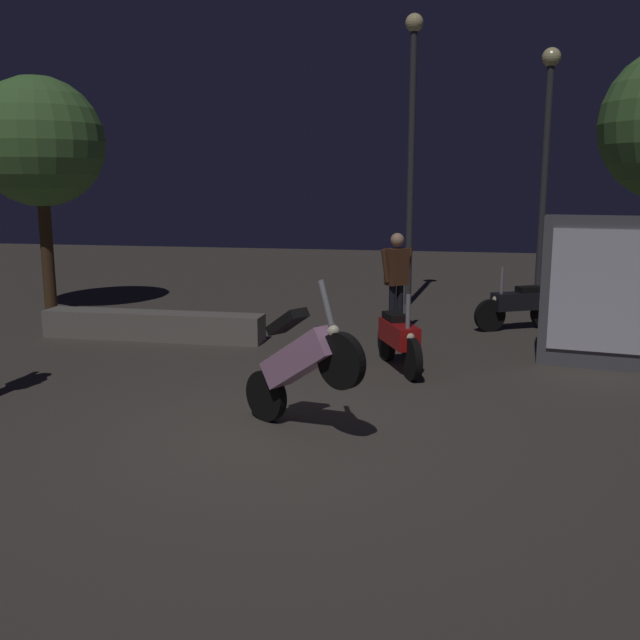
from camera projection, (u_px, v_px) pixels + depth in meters
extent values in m
plane|color=#4C443D|center=(276.00, 435.00, 7.37)|extent=(40.00, 40.00, 0.00)
cylinder|color=black|center=(266.00, 396.00, 7.77)|extent=(0.52, 0.39, 0.56)
cylinder|color=black|center=(341.00, 361.00, 6.90)|extent=(0.52, 0.39, 0.56)
cube|color=#C68CB7|center=(301.00, 357.00, 7.29)|extent=(0.97, 0.78, 0.76)
cube|color=black|center=(288.00, 322.00, 7.36)|extent=(0.49, 0.43, 0.32)
cylinder|color=gray|center=(326.00, 303.00, 6.93)|extent=(0.20, 0.16, 0.44)
sphere|color=#F2EABF|center=(334.00, 331.00, 6.92)|extent=(0.12, 0.12, 0.12)
cylinder|color=black|center=(545.00, 312.00, 12.67)|extent=(0.54, 0.34, 0.56)
cylinder|color=black|center=(490.00, 316.00, 12.37)|extent=(0.54, 0.34, 0.56)
cube|color=black|center=(519.00, 301.00, 12.48)|extent=(0.98, 0.70, 0.30)
cube|color=black|center=(529.00, 289.00, 12.49)|extent=(0.50, 0.41, 0.10)
cylinder|color=gray|center=(502.00, 280.00, 12.31)|extent=(0.08, 0.08, 0.45)
sphere|color=#F2EABF|center=(496.00, 299.00, 12.35)|extent=(0.12, 0.12, 0.12)
cylinder|color=black|center=(386.00, 341.00, 10.39)|extent=(0.31, 0.55, 0.56)
cylinder|color=black|center=(412.00, 359.00, 9.33)|extent=(0.31, 0.55, 0.56)
cube|color=#B71414|center=(399.00, 334.00, 9.82)|extent=(0.65, 0.99, 0.30)
cube|color=black|center=(395.00, 317.00, 9.97)|extent=(0.40, 0.50, 0.10)
cylinder|color=gray|center=(408.00, 311.00, 9.41)|extent=(0.08, 0.08, 0.45)
sphere|color=#F2EABF|center=(410.00, 337.00, 9.37)|extent=(0.12, 0.12, 0.12)
cylinder|color=black|center=(392.00, 309.00, 12.21)|extent=(0.12, 0.12, 0.83)
cylinder|color=black|center=(400.00, 308.00, 12.30)|extent=(0.12, 0.12, 0.83)
cube|color=#59331E|center=(397.00, 267.00, 12.12)|extent=(0.43, 0.42, 0.62)
sphere|color=tan|center=(397.00, 240.00, 12.03)|extent=(0.23, 0.23, 0.23)
cylinder|color=#59331E|center=(386.00, 266.00, 11.99)|extent=(0.20, 0.19, 0.56)
cylinder|color=#59331E|center=(408.00, 264.00, 12.24)|extent=(0.20, 0.19, 0.56)
cylinder|color=#38383D|center=(411.00, 172.00, 14.62)|extent=(0.14, 0.14, 5.49)
sphere|color=#F9E59E|center=(414.00, 23.00, 14.06)|extent=(0.36, 0.36, 0.36)
cylinder|color=#38383D|center=(544.00, 191.00, 14.13)|extent=(0.14, 0.14, 4.75)
sphere|color=#F9E59E|center=(551.00, 57.00, 13.65)|extent=(0.36, 0.36, 0.36)
cylinder|color=#4C331E|center=(47.00, 251.00, 14.02)|extent=(0.24, 0.24, 2.44)
sphere|color=#568C42|center=(39.00, 142.00, 13.62)|extent=(2.45, 2.45, 2.45)
cube|color=#595960|center=(601.00, 292.00, 9.94)|extent=(1.66, 0.75, 2.10)
cube|color=white|center=(602.00, 291.00, 9.68)|extent=(1.33, 0.25, 1.68)
cube|color=gray|center=(153.00, 326.00, 11.79)|extent=(3.72, 0.50, 0.45)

